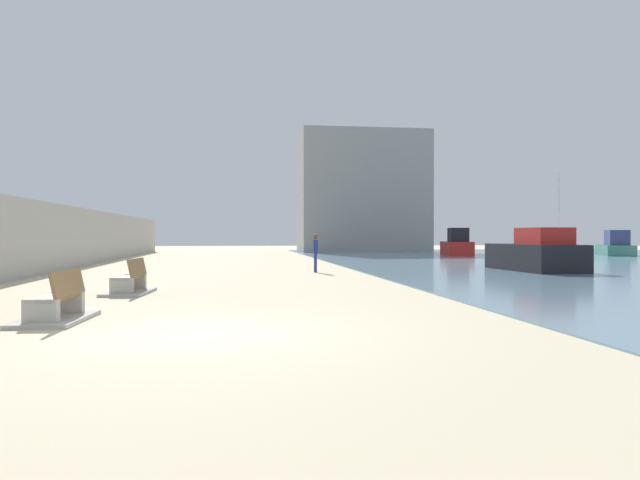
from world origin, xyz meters
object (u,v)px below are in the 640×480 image
bench_far (130,285)px  person_walking (315,250)px  boat_nearest (560,250)px  boat_far_left (536,254)px  boat_mid_bay (457,245)px  boat_far_right (615,246)px  bench_near (57,309)px

bench_far → person_walking: bearing=53.5°
person_walking → boat_nearest: 22.29m
person_walking → boat_nearest: boat_nearest is taller
person_walking → boat_far_left: (9.79, -0.74, -0.19)m
boat_mid_bay → person_walking: bearing=-126.6°
boat_far_left → boat_mid_bay: boat_mid_bay is taller
boat_far_right → boat_mid_bay: boat_mid_bay is taller
boat_far_right → bench_near: bearing=-136.6°
boat_far_left → boat_nearest: size_ratio=0.89×
boat_far_right → person_walking: bearing=-146.8°
person_walking → bench_far: bearing=-126.5°
boat_nearest → boat_mid_bay: (-5.35, 5.28, 0.20)m
boat_mid_bay → bench_near: bearing=-122.3°
bench_near → boat_nearest: size_ratio=0.37×
bench_far → person_walking: person_walking is taller
bench_near → person_walking: bearing=63.9°
bench_near → boat_far_left: size_ratio=0.41×
bench_far → boat_nearest: (24.85, 20.99, 0.39)m
boat_far_right → boat_nearest: size_ratio=0.92×
bench_near → bench_far: (0.44, 5.30, 0.00)m
bench_near → boat_far_right: 44.36m
person_walking → boat_far_right: bearing=33.2°
boat_far_left → boat_nearest: bearing=56.5°
bench_far → boat_far_left: (16.13, 7.84, 0.54)m
boat_far_right → bench_far: bearing=-141.6°
boat_nearest → bench_far: bearing=-139.8°
person_walking → boat_nearest: bearing=33.9°
bench_near → boat_mid_bay: size_ratio=0.50×
boat_far_left → boat_mid_bay: (3.37, 18.44, 0.04)m
boat_far_right → boat_mid_bay: (-12.27, 1.07, 0.08)m
boat_far_left → boat_nearest: (8.72, 13.15, -0.16)m
bench_far → person_walking: size_ratio=1.31×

